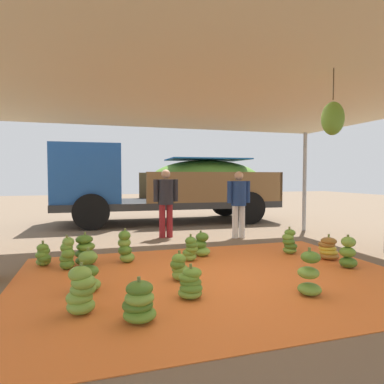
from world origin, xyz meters
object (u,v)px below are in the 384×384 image
object	(u,v)px
banana_bunch_4	(89,273)
banana_bunch_14	(190,250)
banana_bunch_9	(348,253)
banana_bunch_13	(81,291)
banana_bunch_12	(328,249)
banana_bunch_6	(309,275)
banana_bunch_2	(67,254)
banana_bunch_7	(139,303)
worker_1	(239,199)
banana_bunch_11	(191,284)
banana_bunch_10	(289,242)
worker_0	(166,198)
banana_bunch_0	(201,245)
banana_bunch_8	(85,251)
banana_bunch_1	(43,255)
cargo_truck_main	(163,183)
banana_bunch_5	(179,268)
banana_bunch_15	(125,248)

from	to	relation	value
banana_bunch_4	banana_bunch_14	xyz separation A→B (m)	(1.67, 1.07, -0.04)
banana_bunch_4	banana_bunch_9	size ratio (longest dim) A/B	1.06
banana_bunch_9	banana_bunch_13	bearing A→B (deg)	-170.85
banana_bunch_12	banana_bunch_14	world-z (taller)	banana_bunch_14
banana_bunch_6	banana_bunch_2	bearing A→B (deg)	145.16
banana_bunch_7	worker_1	size ratio (longest dim) A/B	0.30
banana_bunch_11	banana_bunch_13	bearing A→B (deg)	-174.89
banana_bunch_7	worker_1	world-z (taller)	worker_1
banana_bunch_10	worker_0	xyz separation A→B (m)	(-1.88, 2.37, 0.73)
banana_bunch_0	banana_bunch_8	size ratio (longest dim) A/B	0.86
banana_bunch_1	banana_bunch_6	world-z (taller)	banana_bunch_6
cargo_truck_main	worker_0	bearing A→B (deg)	-100.40
banana_bunch_11	banana_bunch_2	bearing A→B (deg)	131.31
banana_bunch_0	banana_bunch_6	xyz separation A→B (m)	(0.66, -2.27, 0.04)
banana_bunch_4	worker_0	world-z (taller)	worker_0
banana_bunch_13	worker_0	xyz separation A→B (m)	(1.82, 4.12, 0.71)
banana_bunch_1	banana_bunch_10	xyz separation A→B (m)	(4.35, -0.41, 0.04)
banana_bunch_4	cargo_truck_main	size ratio (longest dim) A/B	0.08
banana_bunch_14	worker_1	size ratio (longest dim) A/B	0.30
banana_bunch_5	banana_bunch_12	distance (m)	2.85
banana_bunch_2	banana_bunch_6	world-z (taller)	banana_bunch_6
banana_bunch_10	banana_bunch_2	bearing A→B (deg)	178.77
banana_bunch_9	banana_bunch_13	world-z (taller)	banana_bunch_13
banana_bunch_2	banana_bunch_6	size ratio (longest dim) A/B	0.93
banana_bunch_4	banana_bunch_12	bearing A→B (deg)	7.17
banana_bunch_13	banana_bunch_14	bearing A→B (deg)	45.40
banana_bunch_8	banana_bunch_12	bearing A→B (deg)	-11.32
banana_bunch_2	banana_bunch_8	xyz separation A→B (m)	(0.27, 0.18, -0.01)
banana_bunch_6	banana_bunch_13	size ratio (longest dim) A/B	1.07
banana_bunch_7	banana_bunch_14	world-z (taller)	banana_bunch_14
banana_bunch_2	banana_bunch_5	world-z (taller)	banana_bunch_2
banana_bunch_2	banana_bunch_15	xyz separation A→B (m)	(0.92, 0.15, 0.02)
banana_bunch_0	banana_bunch_14	size ratio (longest dim) A/B	1.00
banana_bunch_0	worker_1	size ratio (longest dim) A/B	0.30
worker_0	banana_bunch_14	bearing A→B (deg)	-91.87
banana_bunch_1	banana_bunch_7	bearing A→B (deg)	-64.19
banana_bunch_5	banana_bunch_8	world-z (taller)	banana_bunch_8
banana_bunch_0	banana_bunch_5	size ratio (longest dim) A/B	1.12
banana_bunch_5	banana_bunch_0	bearing A→B (deg)	59.49
banana_bunch_8	banana_bunch_11	world-z (taller)	banana_bunch_8
banana_bunch_7	banana_bunch_1	bearing A→B (deg)	115.81
banana_bunch_14	banana_bunch_15	size ratio (longest dim) A/B	0.81
banana_bunch_4	banana_bunch_11	bearing A→B (deg)	-25.97
banana_bunch_5	banana_bunch_12	size ratio (longest dim) A/B	0.95
worker_1	banana_bunch_1	bearing A→B (deg)	-161.24
banana_bunch_14	banana_bunch_5	bearing A→B (deg)	-114.90
banana_bunch_8	banana_bunch_10	distance (m)	3.70
worker_0	banana_bunch_10	bearing A→B (deg)	-51.58
banana_bunch_2	banana_bunch_9	bearing A→B (deg)	-15.39
banana_bunch_1	banana_bunch_2	world-z (taller)	banana_bunch_2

